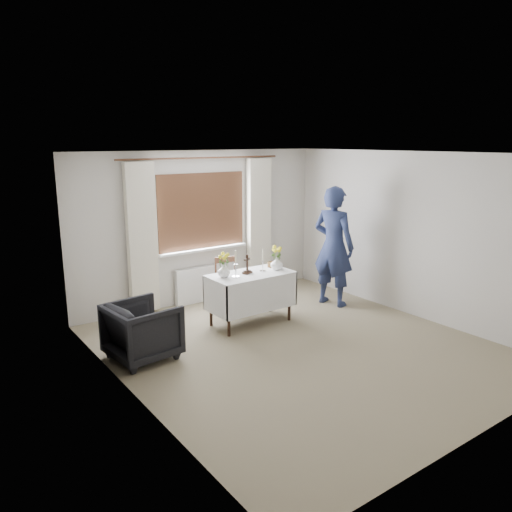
{
  "coord_description": "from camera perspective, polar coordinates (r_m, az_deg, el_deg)",
  "views": [
    {
      "loc": [
        -4.04,
        -4.63,
        2.66
      ],
      "look_at": [
        -0.05,
        0.9,
        1.07
      ],
      "focal_mm": 35.0,
      "sensor_mm": 36.0,
      "label": 1
    }
  ],
  "objects": [
    {
      "name": "candlestick_right",
      "position": [
        7.33,
        0.77,
        -0.5
      ],
      "size": [
        0.12,
        0.12,
        0.34
      ],
      "primitive_type": null,
      "rotation": [
        0.0,
        0.0,
        -0.34
      ],
      "color": "white",
      "rests_on": "altar_table"
    },
    {
      "name": "ground",
      "position": [
        6.69,
        4.91,
        -10.33
      ],
      "size": [
        5.0,
        5.0,
        0.0
      ],
      "primitive_type": "plane",
      "color": "gray",
      "rests_on": "ground"
    },
    {
      "name": "candlestick_left",
      "position": [
        7.03,
        -2.33,
        -0.89
      ],
      "size": [
        0.11,
        0.11,
        0.39
      ],
      "primitive_type": null,
      "rotation": [
        0.0,
        0.0,
        -0.02
      ],
      "color": "white",
      "rests_on": "altar_table"
    },
    {
      "name": "wicker_basket",
      "position": [
        7.64,
        2.03,
        -0.97
      ],
      "size": [
        0.24,
        0.24,
        0.07
      ],
      "primitive_type": "cylinder",
      "rotation": [
        0.0,
        0.0,
        0.34
      ],
      "color": "brown",
      "rests_on": "altar_table"
    },
    {
      "name": "person",
      "position": [
        8.17,
        8.84,
        1.11
      ],
      "size": [
        0.64,
        0.81,
        1.95
      ],
      "primitive_type": "imported",
      "rotation": [
        0.0,
        0.0,
        1.84
      ],
      "color": "navy",
      "rests_on": "ground"
    },
    {
      "name": "armchair",
      "position": [
        6.38,
        -12.84,
        -8.34
      ],
      "size": [
        0.87,
        0.85,
        0.72
      ],
      "primitive_type": "imported",
      "rotation": [
        0.0,
        0.0,
        1.68
      ],
      "color": "black",
      "rests_on": "ground"
    },
    {
      "name": "flower_vase_left",
      "position": [
        7.06,
        -3.71,
        -1.69
      ],
      "size": [
        0.21,
        0.21,
        0.19
      ],
      "primitive_type": "imported",
      "rotation": [
        0.0,
        0.0,
        -0.16
      ],
      "color": "white",
      "rests_on": "altar_table"
    },
    {
      "name": "altar_table",
      "position": [
        7.37,
        -0.61,
        -4.88
      ],
      "size": [
        1.24,
        0.64,
        0.76
      ],
      "primitive_type": "cube",
      "color": "white",
      "rests_on": "ground"
    },
    {
      "name": "wooden_cross",
      "position": [
        7.23,
        -1.02,
        -0.92
      ],
      "size": [
        0.16,
        0.13,
        0.29
      ],
      "primitive_type": null,
      "rotation": [
        0.0,
        0.0,
        0.3
      ],
      "color": "black",
      "rests_on": "altar_table"
    },
    {
      "name": "flower_vase_right",
      "position": [
        7.46,
        2.37,
        -0.86
      ],
      "size": [
        0.21,
        0.21,
        0.19
      ],
      "primitive_type": "imported",
      "rotation": [
        0.0,
        0.0,
        0.14
      ],
      "color": "white",
      "rests_on": "altar_table"
    },
    {
      "name": "radiator",
      "position": [
        8.46,
        -5.79,
        -3.12
      ],
      "size": [
        1.1,
        0.1,
        0.6
      ],
      "primitive_type": "cube",
      "color": "silver",
      "rests_on": "ground"
    },
    {
      "name": "wooden_chair",
      "position": [
        7.95,
        -3.06,
        -3.23
      ],
      "size": [
        0.46,
        0.46,
        0.84
      ],
      "primitive_type": null,
      "rotation": [
        0.0,
        0.0,
        -0.21
      ],
      "color": "#502F1B",
      "rests_on": "ground"
    }
  ]
}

